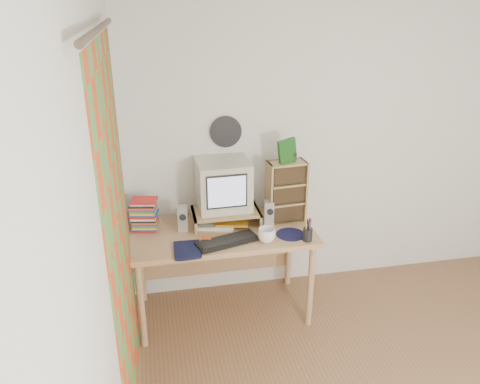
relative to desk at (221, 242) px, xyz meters
name	(u,v)px	position (x,y,z in m)	size (l,w,h in m)	color
back_wall	(335,146)	(1.03, 0.31, 0.63)	(3.50, 3.50, 0.00)	silver
left_wall	(106,288)	(-0.72, -1.44, 0.63)	(3.50, 3.50, 0.00)	silver
curtain	(122,252)	(-0.68, -0.96, 0.53)	(2.20, 2.20, 0.00)	#C13F1B
wall_disc	(226,132)	(0.10, 0.29, 0.81)	(0.25, 0.25, 0.02)	black
desk	(221,242)	(0.00, 0.00, 0.00)	(1.40, 0.70, 0.75)	tan
monitor_riser	(226,213)	(0.05, 0.04, 0.23)	(0.52, 0.30, 0.12)	tan
crt_monitor	(224,186)	(0.04, 0.09, 0.44)	(0.40, 0.40, 0.38)	beige
speaker_left	(183,219)	(-0.29, 0.00, 0.23)	(0.08, 0.08, 0.20)	#AEAFB3
speaker_right	(269,213)	(0.38, -0.04, 0.23)	(0.08, 0.08, 0.20)	#AEAFB3
keyboard	(227,241)	(0.01, -0.27, 0.15)	(0.45, 0.15, 0.03)	black
dvd_stack	(144,214)	(-0.57, 0.06, 0.27)	(0.19, 0.13, 0.27)	brown
cd_rack	(286,192)	(0.53, 0.02, 0.38)	(0.30, 0.16, 0.49)	tan
mug	(266,235)	(0.29, -0.30, 0.19)	(0.13, 0.13, 0.10)	white
diary	(174,250)	(-0.38, -0.33, 0.16)	(0.23, 0.17, 0.05)	black
mousepad	(291,234)	(0.50, -0.23, 0.14)	(0.22, 0.22, 0.00)	#101036
pen_cup	(308,232)	(0.59, -0.34, 0.20)	(0.07, 0.07, 0.14)	black
papers	(222,223)	(0.02, 0.03, 0.15)	(0.29, 0.21, 0.04)	white
red_box	(207,240)	(-0.14, -0.23, 0.15)	(0.07, 0.05, 0.04)	#CF4816
game_box	(287,151)	(0.52, 0.00, 0.72)	(0.14, 0.03, 0.19)	#174F16
webcam	(294,156)	(0.58, 0.02, 0.67)	(0.05, 0.05, 0.08)	black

